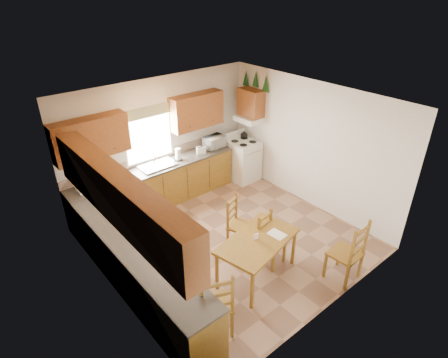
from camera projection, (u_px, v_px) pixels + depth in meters
floor at (228, 239)px, 7.21m from camera, size 4.50×4.50×0.00m
ceiling at (229, 103)px, 5.91m from camera, size 4.50×4.50×0.00m
wall_left at (108, 227)px, 5.29m from camera, size 4.50×4.50×0.00m
wall_right at (310, 145)px, 7.82m from camera, size 4.50×4.50×0.00m
wall_back at (161, 140)px, 8.07m from camera, size 4.50×4.50×0.00m
wall_front at (337, 239)px, 5.05m from camera, size 4.50×4.50×0.00m
lower_cab_back at (157, 187)px, 8.10m from camera, size 3.75×0.60×0.88m
lower_cab_left at (139, 272)px, 5.80m from camera, size 0.60×3.60×0.88m
counter_back at (155, 168)px, 7.88m from camera, size 3.75×0.63×0.04m
counter_left at (136, 248)px, 5.58m from camera, size 0.63×3.60×0.04m
backsplash at (147, 159)px, 8.02m from camera, size 3.75×0.01×0.18m
upper_cab_back_left at (91, 138)px, 6.85m from camera, size 1.41×0.33×0.75m
upper_cab_back_right at (197, 111)px, 8.20m from camera, size 1.25×0.33×0.75m
upper_cab_left at (118, 197)px, 5.04m from camera, size 0.33×3.60×0.75m
upper_cab_stove at (251, 103)px, 8.57m from camera, size 0.33×0.62×0.62m
range_hood at (249, 119)px, 8.73m from camera, size 0.44×0.62×0.12m
window_frame at (148, 135)px, 7.79m from camera, size 1.13×0.02×1.18m
window_pane at (149, 135)px, 7.78m from camera, size 1.05×0.01×1.10m
window_valance at (147, 112)px, 7.52m from camera, size 1.19×0.01×0.24m
sink_basin at (158, 165)px, 7.90m from camera, size 0.75×0.45×0.04m
pine_decal_a at (266, 84)px, 8.20m from camera, size 0.22×0.22×0.36m
pine_decal_b at (256, 79)px, 8.39m from camera, size 0.22×0.22×0.36m
pine_decal_c at (246, 78)px, 8.63m from camera, size 0.22×0.22×0.36m
stove at (243, 161)px, 9.13m from camera, size 0.66×0.68×0.97m
coffeemaker at (82, 184)px, 6.91m from camera, size 0.25×0.28×0.34m
paper_towel at (178, 154)px, 8.10m from camera, size 0.12×0.12×0.28m
toaster at (201, 150)px, 8.43m from camera, size 0.23×0.19×0.16m
microwave at (214, 142)px, 8.71m from camera, size 0.47×0.36×0.27m
dining_table at (257, 258)px, 6.19m from camera, size 1.53×1.07×0.75m
chair_near_left at (214, 300)px, 5.13m from camera, size 0.62×0.60×1.13m
chair_near_right at (346, 250)px, 6.05m from camera, size 0.51×0.48×1.15m
chair_far_left at (272, 240)px, 6.41m from camera, size 0.47×0.45×0.97m
chair_far_right at (240, 223)px, 6.85m from camera, size 0.54×0.53×0.99m
table_paper at (277, 234)px, 6.13m from camera, size 0.24×0.30×0.00m
table_card at (256, 236)px, 5.99m from camera, size 0.08×0.03×0.11m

